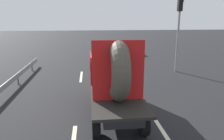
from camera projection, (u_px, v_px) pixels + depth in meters
ground_plane at (119, 108)px, 10.21m from camera, size 120.00×120.00×0.00m
flatbed_truck at (113, 75)px, 9.59m from camera, size 2.02×5.43×3.39m
distant_sedan at (126, 46)px, 25.78m from camera, size 1.83×4.27×1.39m
traffic_light at (179, 25)px, 16.21m from camera, size 0.42×0.36×5.47m
guardrail at (7, 84)px, 12.04m from camera, size 0.10×14.23×0.71m
lane_dash_left_far at (81, 76)px, 15.58m from camera, size 0.16×2.84×0.01m
lane_dash_right_near at (165, 134)px, 7.93m from camera, size 0.16×2.47×0.01m
lane_dash_right_far at (126, 75)px, 15.91m from camera, size 0.16×2.01×0.01m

